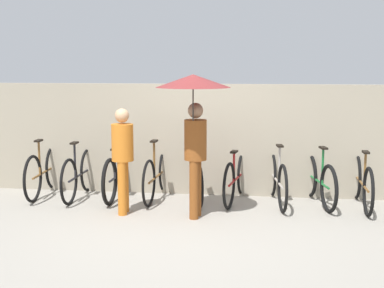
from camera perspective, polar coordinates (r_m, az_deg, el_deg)
The scene contains 13 objects.
ground_plane at distance 7.29m, azimuth -1.11°, elevation -9.04°, with size 30.00×30.00×0.00m, color gray.
back_wall at distance 9.03m, azimuth 0.78°, elevation 0.48°, with size 13.21×0.12×1.88m.
parked_bicycle_0 at distance 9.40m, azimuth -15.53°, elevation -2.84°, with size 0.44×1.78×1.07m.
parked_bicycle_1 at distance 9.08m, azimuth -11.97°, elevation -3.18°, with size 0.44×1.70×1.08m.
parked_bicycle_2 at distance 8.94m, azimuth -7.89°, elevation -3.27°, with size 0.44×1.71×0.98m.
parked_bicycle_3 at distance 8.84m, azimuth -3.72°, elevation -3.29°, with size 0.44×1.82×1.10m.
parked_bicycle_4 at distance 8.75m, azimuth 0.45°, elevation -3.67°, with size 0.55×1.60×0.99m.
parked_bicycle_5 at distance 8.67m, azimuth 4.74°, elevation -3.62°, with size 0.47×1.72×1.04m.
parked_bicycle_6 at distance 8.60m, azimuth 9.05°, elevation -3.74°, with size 0.44×1.79×1.10m.
parked_bicycle_7 at distance 8.69m, azimuth 13.34°, elevation -3.80°, with size 0.52×1.69×1.01m.
parked_bicycle_8 at distance 8.71m, azimuth 17.68°, elevation -3.93°, with size 0.44×1.80×1.11m.
pedestrian_leading at distance 7.89m, azimuth -7.41°, elevation -0.98°, with size 0.32×0.32×1.57m.
pedestrian_center at distance 7.44m, azimuth 0.21°, elevation 4.18°, with size 1.04×1.04×2.06m.
Camera 1 is at (1.05, -6.87, 2.20)m, focal length 50.00 mm.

